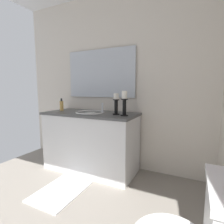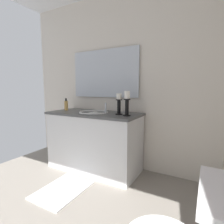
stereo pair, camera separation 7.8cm
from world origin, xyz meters
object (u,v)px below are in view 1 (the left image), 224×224
at_px(candle_holder_short, 116,104).
at_px(soap_bottle, 62,106).
at_px(candle_holder_tall, 124,103).
at_px(mirror, 100,74).
at_px(vanity_cabinet, 91,141).
at_px(bath_mat, 60,191).
at_px(sink_basin, 90,115).

bearing_deg(candle_holder_short, soap_bottle, -91.52).
bearing_deg(candle_holder_tall, candle_holder_short, -112.58).
relative_size(mirror, candle_holder_short, 4.10).
relative_size(vanity_cabinet, mirror, 1.19).
height_order(vanity_cabinet, candle_holder_short, candle_holder_short).
height_order(candle_holder_tall, bath_mat, candle_holder_tall).
bearing_deg(bath_mat, candle_holder_short, 147.39).
bearing_deg(mirror, candle_holder_short, 53.11).
relative_size(mirror, soap_bottle, 6.00).
distance_m(mirror, soap_bottle, 0.74).
height_order(sink_basin, bath_mat, sink_basin).
xyz_separation_m(vanity_cabinet, soap_bottle, (-0.01, -0.51, 0.48)).
height_order(vanity_cabinet, bath_mat, vanity_cabinet).
bearing_deg(bath_mat, mirror, -180.00).
relative_size(mirror, candle_holder_tall, 3.66).
distance_m(candle_holder_tall, bath_mat, 1.22).
relative_size(vanity_cabinet, soap_bottle, 7.15).
distance_m(vanity_cabinet, bath_mat, 0.74).
bearing_deg(candle_holder_tall, bath_mat, -43.31).
height_order(mirror, candle_holder_short, mirror).
xyz_separation_m(mirror, soap_bottle, (0.27, -0.51, -0.47)).
xyz_separation_m(vanity_cabinet, bath_mat, (0.62, 0.00, -0.40)).
height_order(sink_basin, candle_holder_short, candle_holder_short).
height_order(vanity_cabinet, sink_basin, sink_basin).
bearing_deg(sink_basin, bath_mat, -0.09).
bearing_deg(candle_holder_short, bath_mat, -32.61).
bearing_deg(candle_holder_short, mirror, -126.89).
bearing_deg(mirror, bath_mat, 0.00).
xyz_separation_m(sink_basin, candle_holder_short, (0.01, 0.39, 0.18)).
relative_size(vanity_cabinet, sink_basin, 3.20).
bearing_deg(sink_basin, candle_holder_tall, 82.50).
bearing_deg(vanity_cabinet, bath_mat, 0.00).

